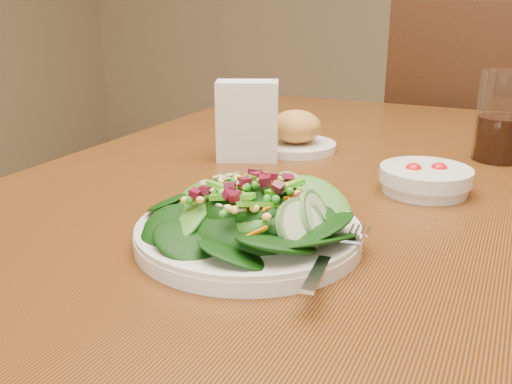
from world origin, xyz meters
TOP-DOWN VIEW (x-y plane):
  - dining_table at (0.00, 0.00)m, footprint 0.90×1.40m
  - chair_far at (0.15, 0.92)m, footprint 0.51×0.52m
  - salad_plate at (0.01, -0.27)m, footprint 0.26×0.25m
  - bread_plate at (-0.10, 0.14)m, footprint 0.15×0.15m
  - tomato_bowl at (0.15, -0.00)m, footprint 0.13×0.13m
  - drinking_glass at (0.23, 0.23)m, footprint 0.09×0.09m
  - napkin_holder at (-0.15, 0.05)m, footprint 0.12×0.09m

SIDE VIEW (x-z plane):
  - chair_far at x=0.15m, z-range 0.03..1.04m
  - dining_table at x=0.00m, z-range 0.27..1.02m
  - tomato_bowl at x=0.15m, z-range 0.75..0.79m
  - salad_plate at x=0.01m, z-range 0.74..0.81m
  - bread_plate at x=-0.10m, z-range 0.74..0.82m
  - drinking_glass at x=0.23m, z-range 0.74..0.89m
  - napkin_holder at x=-0.15m, z-range 0.75..0.89m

